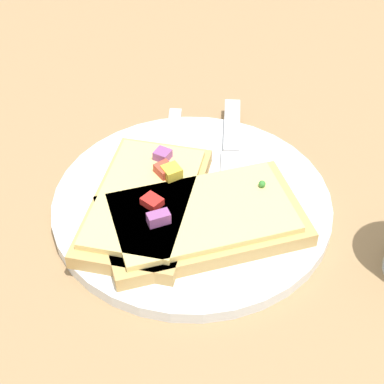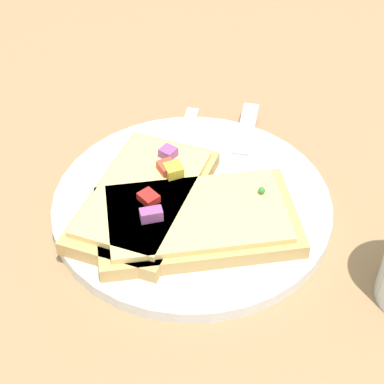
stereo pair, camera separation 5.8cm
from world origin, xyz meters
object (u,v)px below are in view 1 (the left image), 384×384
at_px(plate, 192,205).
at_px(pizza_slice_main, 202,219).
at_px(knife, 231,158).
at_px(pizza_slice_corner, 146,202).
at_px(fork, 167,181).

distance_m(plate, pizza_slice_main, 0.04).
distance_m(knife, pizza_slice_main, 0.09).
relative_size(plate, pizza_slice_corner, 1.43).
bearing_deg(pizza_slice_corner, knife, -36.65).
relative_size(fork, pizza_slice_main, 0.97).
bearing_deg(pizza_slice_main, pizza_slice_corner, 140.72).
xyz_separation_m(plate, knife, (-0.01, -0.07, 0.01)).
relative_size(plate, pizza_slice_main, 1.31).
bearing_deg(knife, pizza_slice_corner, -45.57).
distance_m(plate, fork, 0.03).
bearing_deg(pizza_slice_main, fork, 102.99).
bearing_deg(fork, pizza_slice_main, 32.71).
bearing_deg(knife, fork, -58.31).
height_order(knife, pizza_slice_corner, pizza_slice_corner).
relative_size(pizza_slice_main, pizza_slice_corner, 1.09).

